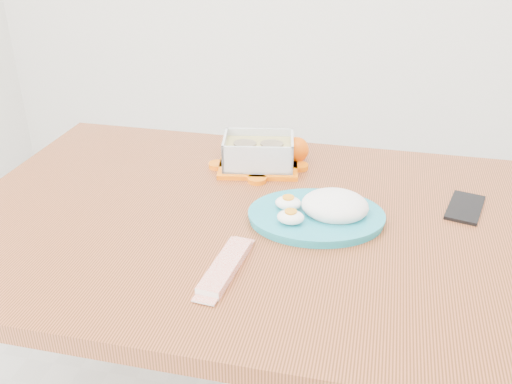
% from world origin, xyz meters
% --- Properties ---
extents(dining_table, '(1.32, 0.88, 0.75)m').
position_xyz_m(dining_table, '(-0.05, 0.12, 0.66)').
color(dining_table, '#A74F2F').
rests_on(dining_table, ground).
extents(food_container, '(0.22, 0.18, 0.08)m').
position_xyz_m(food_container, '(-0.10, 0.36, 0.79)').
color(food_container, orange).
rests_on(food_container, dining_table).
extents(orange_fruit, '(0.07, 0.07, 0.07)m').
position_xyz_m(orange_fruit, '(-0.02, 0.42, 0.78)').
color(orange_fruit, '#FF4105').
rests_on(orange_fruit, dining_table).
extents(rice_plate, '(0.33, 0.33, 0.08)m').
position_xyz_m(rice_plate, '(0.09, 0.13, 0.78)').
color(rice_plate, teal).
rests_on(rice_plate, dining_table).
extents(candy_bar, '(0.06, 0.18, 0.02)m').
position_xyz_m(candy_bar, '(-0.07, -0.09, 0.76)').
color(candy_bar, red).
rests_on(candy_bar, dining_table).
extents(smartphone, '(0.10, 0.15, 0.01)m').
position_xyz_m(smartphone, '(0.39, 0.25, 0.75)').
color(smartphone, black).
rests_on(smartphone, dining_table).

